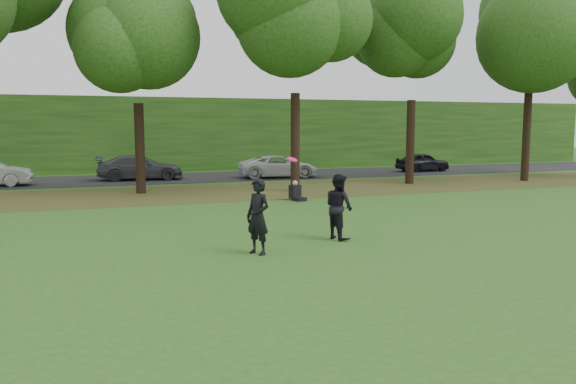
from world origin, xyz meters
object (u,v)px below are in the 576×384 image
(player_left, at_px, (258,217))
(seated_person, at_px, (296,193))
(player_right, at_px, (339,207))
(frisbee, at_px, (292,160))

(player_left, bearing_deg, seated_person, 123.61)
(player_left, distance_m, player_right, 2.81)
(player_left, xyz_separation_m, seated_person, (4.30, 8.94, -0.61))
(player_right, bearing_deg, seated_person, -24.50)
(frisbee, distance_m, seated_person, 9.07)
(player_left, distance_m, seated_person, 9.94)
(frisbee, bearing_deg, player_left, -149.54)
(player_right, xyz_separation_m, seated_person, (1.69, 7.91, -0.59))
(seated_person, bearing_deg, player_right, -119.03)
(player_right, distance_m, frisbee, 2.04)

